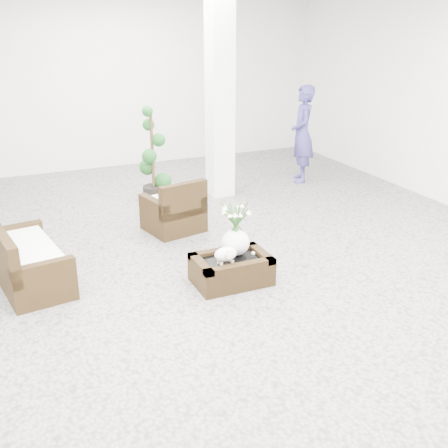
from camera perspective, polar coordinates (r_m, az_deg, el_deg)
name	(u,v)px	position (r m, az deg, el deg)	size (l,w,h in m)	color
ground	(221,266)	(7.11, -0.33, -4.40)	(11.00, 11.00, 0.00)	gray
column	(220,95)	(9.56, -0.43, 13.18)	(0.40, 0.40, 3.50)	white
coffee_table	(231,271)	(6.64, 0.77, -4.86)	(0.90, 0.60, 0.31)	#33230F
sheep_figurine	(226,256)	(6.40, 0.17, -3.30)	(0.28, 0.23, 0.21)	white
planter_narcissus	(236,224)	(6.54, 1.23, 0.04)	(0.44, 0.44, 0.80)	white
tealight	(253,253)	(6.70, 3.04, -3.01)	(0.04, 0.04, 0.03)	white
armchair	(173,205)	(8.18, -5.31, 2.02)	(0.76, 0.73, 0.81)	#33230F
loveseat	(28,253)	(6.94, -19.64, -2.86)	(1.45, 0.70, 0.78)	#33230F
topiary	(152,155)	(9.47, -7.43, 7.10)	(0.43, 0.43, 1.61)	#164417
shopper	(302,134)	(10.64, 8.12, 9.21)	(0.67, 0.44, 1.83)	navy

